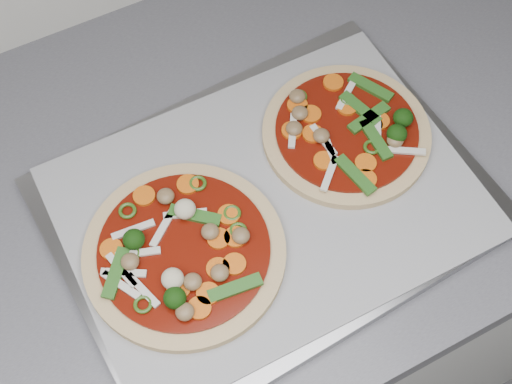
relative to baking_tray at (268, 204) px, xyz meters
name	(u,v)px	position (x,y,z in m)	size (l,w,h in m)	color
baking_tray	(268,204)	(0.00, 0.00, 0.00)	(0.48, 0.35, 0.02)	gray
parchment	(269,201)	(0.00, 0.00, 0.01)	(0.46, 0.33, 0.00)	#A09FA4
pizza_left	(184,252)	(-0.11, -0.02, 0.02)	(0.30, 0.30, 0.04)	tan
pizza_right	(347,132)	(0.12, 0.03, 0.02)	(0.24, 0.24, 0.03)	tan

